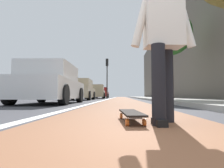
{
  "coord_description": "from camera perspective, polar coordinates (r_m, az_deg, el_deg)",
  "views": [
    {
      "loc": [
        -1.13,
        0.03,
        0.3
      ],
      "look_at": [
        10.5,
        0.6,
        1.04
      ],
      "focal_mm": 29.97,
      "sensor_mm": 36.0,
      "label": 1
    }
  ],
  "objects": [
    {
      "name": "parked_car_near",
      "position": [
        7.54,
        -18.21,
        -0.22
      ],
      "size": [
        4.19,
        2.04,
        1.49
      ],
      "color": "silver",
      "rests_on": "ground"
    },
    {
      "name": "parked_car_far",
      "position": [
        20.42,
        -5.0,
        -2.45
      ],
      "size": [
        4.1,
        2.15,
        1.48
      ],
      "color": "tan",
      "rests_on": "ground"
    },
    {
      "name": "skater_person",
      "position": [
        2.17,
        15.32,
        13.67
      ],
      "size": [
        0.48,
        0.72,
        1.64
      ],
      "color": "black",
      "rests_on": "ground"
    },
    {
      "name": "street_tree_mid",
      "position": [
        12.01,
        17.37,
        14.23
      ],
      "size": [
        2.53,
        2.53,
        5.24
      ],
      "color": "brown",
      "rests_on": "ground"
    },
    {
      "name": "lane_stripe_white",
      "position": [
        21.17,
        -0.33,
        -4.43
      ],
      "size": [
        52.0,
        0.16,
        0.01
      ],
      "primitive_type": "cube",
      "color": "silver",
      "rests_on": "ground"
    },
    {
      "name": "parked_car_mid",
      "position": [
        13.71,
        -9.78,
        -1.88
      ],
      "size": [
        4.2,
        1.98,
        1.47
      ],
      "color": "tan",
      "rests_on": "ground"
    },
    {
      "name": "sidewalk_curb",
      "position": [
        19.42,
        12.72,
        -4.24
      ],
      "size": [
        52.0,
        3.2,
        0.12
      ],
      "primitive_type": "cube",
      "color": "#9E9B93",
      "rests_on": "ground"
    },
    {
      "name": "building_facade",
      "position": [
        24.3,
        16.98,
        7.19
      ],
      "size": [
        40.0,
        1.2,
        9.59
      ],
      "primitive_type": "cube",
      "color": "#60584E",
      "rests_on": "ground"
    },
    {
      "name": "skateboard",
      "position": [
        2.18,
        5.84,
        -8.96
      ],
      "size": [
        0.86,
        0.28,
        0.11
      ],
      "color": "orange",
      "rests_on": "ground"
    },
    {
      "name": "parked_car_end",
      "position": [
        26.74,
        -3.17,
        -2.74
      ],
      "size": [
        4.09,
        1.94,
        1.48
      ],
      "color": "maroon",
      "rests_on": "ground"
    },
    {
      "name": "bike_lane_paint",
      "position": [
        25.14,
        2.86,
        -4.3
      ],
      "size": [
        56.0,
        2.06,
        0.0
      ],
      "primitive_type": "cube",
      "color": "brown",
      "rests_on": "ground"
    },
    {
      "name": "ground_plane",
      "position": [
        11.14,
        2.96,
        -5.15
      ],
      "size": [
        80.0,
        80.0,
        0.0
      ],
      "primitive_type": "plane",
      "color": "#38383D"
    },
    {
      "name": "traffic_light",
      "position": [
        20.8,
        -1.52,
        3.97
      ],
      "size": [
        0.33,
        0.28,
        4.43
      ],
      "color": "#2D2D2D",
      "rests_on": "ground"
    }
  ]
}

